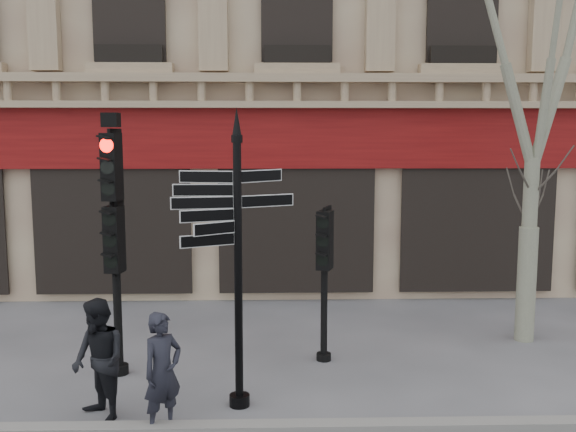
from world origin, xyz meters
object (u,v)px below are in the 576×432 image
at_px(fingerpost, 238,209).
at_px(pedestrian_b, 99,361).
at_px(traffic_signal_main, 114,212).
at_px(traffic_signal_secondary, 324,257).
at_px(pedestrian_a, 163,372).
at_px(plane_tree, 539,21).

distance_m(fingerpost, pedestrian_b, 2.65).
distance_m(traffic_signal_main, traffic_signal_secondary, 3.35).
height_order(pedestrian_a, pedestrian_b, pedestrian_b).
distance_m(fingerpost, traffic_signal_secondary, 2.38).
distance_m(pedestrian_a, pedestrian_b, 0.93).
distance_m(traffic_signal_main, plane_tree, 7.70).
height_order(traffic_signal_secondary, plane_tree, plane_tree).
relative_size(traffic_signal_main, plane_tree, 0.50).
xyz_separation_m(traffic_signal_secondary, pedestrian_a, (-2.22, -2.44, -0.97)).
xyz_separation_m(fingerpost, plane_tree, (5.00, 2.68, 2.88)).
bearing_deg(fingerpost, traffic_signal_main, 133.39).
height_order(fingerpost, pedestrian_b, fingerpost).
distance_m(fingerpost, pedestrian_a, 2.27).
relative_size(plane_tree, pedestrian_a, 5.24).
height_order(traffic_signal_secondary, pedestrian_a, traffic_signal_secondary).
xyz_separation_m(fingerpost, traffic_signal_secondary, (1.30, 1.74, -0.98)).
height_order(fingerpost, pedestrian_a, fingerpost).
bearing_deg(fingerpost, plane_tree, 14.14).
height_order(fingerpost, traffic_signal_secondary, fingerpost).
bearing_deg(traffic_signal_main, fingerpost, -23.30).
bearing_deg(pedestrian_b, pedestrian_a, 28.80).
height_order(plane_tree, pedestrian_a, plane_tree).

